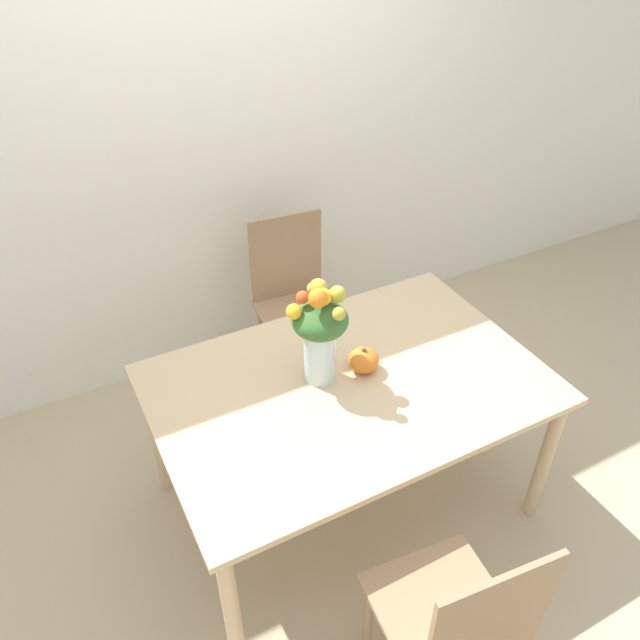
% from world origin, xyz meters
% --- Properties ---
extents(ground_plane, '(12.00, 12.00, 0.00)m').
position_xyz_m(ground_plane, '(0.00, 0.00, 0.00)').
color(ground_plane, tan).
extents(wall_back, '(8.00, 0.06, 2.70)m').
position_xyz_m(wall_back, '(0.00, 1.34, 1.35)').
color(wall_back, silver).
rests_on(wall_back, ground_plane).
extents(dining_table, '(1.56, 1.04, 0.74)m').
position_xyz_m(dining_table, '(0.00, 0.00, 0.66)').
color(dining_table, '#D1B284').
rests_on(dining_table, ground_plane).
extents(flower_vase, '(0.24, 0.25, 0.45)m').
position_xyz_m(flower_vase, '(-0.09, 0.08, 0.97)').
color(flower_vase, silver).
rests_on(flower_vase, dining_table).
extents(pumpkin, '(0.13, 0.13, 0.12)m').
position_xyz_m(pumpkin, '(0.09, 0.04, 0.79)').
color(pumpkin, orange).
rests_on(pumpkin, dining_table).
extents(dining_chair_near_window, '(0.46, 0.46, 0.96)m').
position_xyz_m(dining_chair_near_window, '(0.20, 0.91, 0.50)').
color(dining_chair_near_window, '#9E7A56').
rests_on(dining_chair_near_window, ground_plane).
extents(dining_chair_far_side, '(0.46, 0.46, 0.96)m').
position_xyz_m(dining_chair_far_side, '(-0.13, -0.91, 0.50)').
color(dining_chair_far_side, '#9E7A56').
rests_on(dining_chair_far_side, ground_plane).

